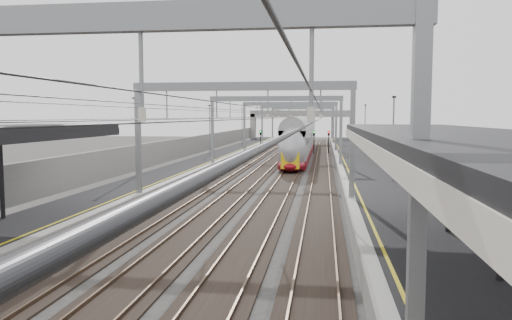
% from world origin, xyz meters
% --- Properties ---
extents(platform_left, '(4.00, 120.00, 1.00)m').
position_xyz_m(platform_left, '(-8.00, 45.00, 0.50)').
color(platform_left, black).
rests_on(platform_left, ground).
extents(platform_right, '(4.00, 120.00, 1.00)m').
position_xyz_m(platform_right, '(8.00, 45.00, 0.50)').
color(platform_right, black).
rests_on(platform_right, ground).
extents(tracks, '(11.40, 140.00, 0.20)m').
position_xyz_m(tracks, '(0.00, 45.00, 0.05)').
color(tracks, black).
rests_on(tracks, ground).
extents(overhead_line, '(13.00, 140.00, 6.60)m').
position_xyz_m(overhead_line, '(0.00, 51.62, 6.14)').
color(overhead_line, gray).
rests_on(overhead_line, platform_left).
extents(canopy_right, '(4.40, 30.00, 4.24)m').
position_xyz_m(canopy_right, '(8.03, 2.99, 5.09)').
color(canopy_right, black).
rests_on(canopy_right, platform_right).
extents(overbridge, '(22.00, 2.20, 6.90)m').
position_xyz_m(overbridge, '(0.00, 100.00, 5.31)').
color(overbridge, gray).
rests_on(overbridge, ground).
extents(wall_left, '(0.30, 120.00, 3.20)m').
position_xyz_m(wall_left, '(-11.20, 45.00, 1.60)').
color(wall_left, gray).
rests_on(wall_left, ground).
extents(wall_right, '(0.30, 120.00, 3.20)m').
position_xyz_m(wall_right, '(11.20, 45.00, 1.60)').
color(wall_right, gray).
rests_on(wall_right, ground).
extents(train, '(2.83, 51.57, 4.47)m').
position_xyz_m(train, '(1.50, 65.19, 2.19)').
color(train, maroon).
rests_on(train, ground).
extents(signal_green, '(0.32, 0.32, 3.48)m').
position_xyz_m(signal_green, '(-5.20, 71.26, 2.42)').
color(signal_green, black).
rests_on(signal_green, ground).
extents(signal_red_near, '(0.32, 0.32, 3.48)m').
position_xyz_m(signal_red_near, '(3.20, 69.05, 2.42)').
color(signal_red_near, black).
rests_on(signal_red_near, ground).
extents(signal_red_far, '(0.32, 0.32, 3.48)m').
position_xyz_m(signal_red_far, '(5.40, 69.26, 2.42)').
color(signal_red_far, black).
rests_on(signal_red_far, ground).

